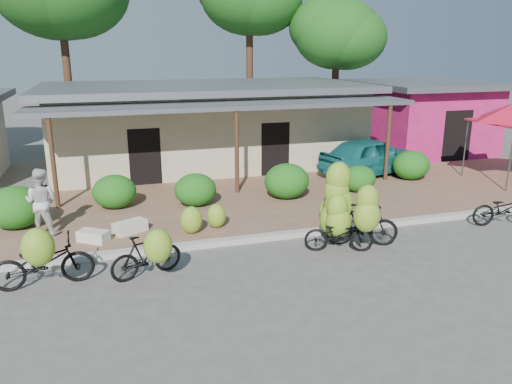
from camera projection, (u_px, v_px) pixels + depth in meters
ground at (308, 270)px, 11.07m from camera, size 100.00×100.00×0.00m
sidewalk at (246, 203)px, 15.65m from camera, size 60.00×6.00×0.12m
curb at (278, 236)px, 12.89m from camera, size 60.00×0.25×0.15m
shop_main at (207, 124)px, 20.63m from camera, size 13.00×8.50×3.35m
shop_pink at (424, 116)px, 23.67m from camera, size 6.00×6.00×3.25m
tree_near_right at (333, 32)px, 25.02m from camera, size 4.55×4.38×7.24m
hedge_0 at (14, 208)px, 13.18m from camera, size 1.46×1.31×1.14m
hedge_1 at (114, 192)px, 14.89m from camera, size 1.29×1.16×1.01m
hedge_2 at (195, 190)px, 15.11m from camera, size 1.27×1.15×0.99m
hedge_3 at (287, 181)px, 15.86m from camera, size 1.44×1.30×1.12m
hedge_4 at (359, 179)px, 16.61m from camera, size 1.14×1.02×0.89m
hedge_5 at (411, 165)px, 18.16m from camera, size 1.36×1.23×1.06m
bike_far_left at (42, 260)px, 10.09m from camera, size 2.05×1.32×1.50m
bike_left at (149, 253)px, 10.51m from camera, size 1.67×1.33×1.28m
bike_center at (338, 214)px, 12.21m from camera, size 1.76×1.40×2.09m
bike_right at (363, 220)px, 12.09m from camera, size 1.88×1.43×1.73m
bike_far_right at (505, 209)px, 13.76m from camera, size 1.91×0.99×0.96m
loose_banana_a at (191, 220)px, 12.86m from camera, size 0.58×0.49×0.72m
loose_banana_b at (216, 216)px, 13.29m from camera, size 0.52×0.44×0.65m
loose_banana_c at (328, 210)px, 13.85m from camera, size 0.47×0.40×0.59m
sack_near at (130, 227)px, 12.97m from camera, size 0.94×0.75×0.30m
sack_far at (93, 236)px, 12.36m from camera, size 0.83×0.74×0.28m
vendor at (332, 206)px, 12.78m from camera, size 0.74×0.63×1.72m
bystander at (41, 202)px, 12.69m from camera, size 1.03×0.93×1.73m
teal_van at (371, 156)px, 18.81m from camera, size 4.49×2.73×1.43m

